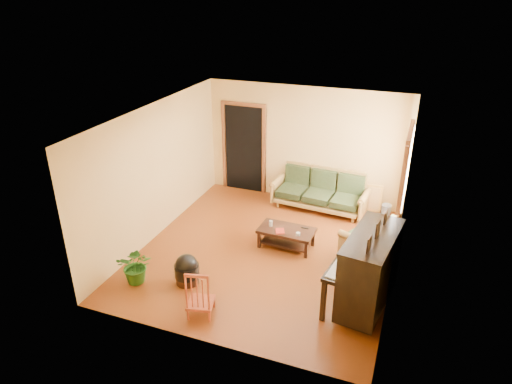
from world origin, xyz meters
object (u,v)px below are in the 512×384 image
at_px(sofa, 319,191).
at_px(ceramic_crock, 386,210).
at_px(armchair, 369,235).
at_px(footstool, 187,272).
at_px(potted_plant, 136,265).
at_px(piano, 369,272).
at_px(red_chair, 200,291).
at_px(coffee_table, 286,238).

relative_size(sofa, ceramic_crock, 7.97).
xyz_separation_m(armchair, ceramic_crock, (0.15, 1.75, -0.32)).
height_order(footstool, potted_plant, potted_plant).
height_order(piano, potted_plant, piano).
xyz_separation_m(sofa, piano, (1.46, -3.01, 0.20)).
xyz_separation_m(red_chair, ceramic_crock, (2.27, 4.25, -0.28)).
distance_m(sofa, ceramic_crock, 1.47).
bearing_deg(ceramic_crock, sofa, -172.36).
bearing_deg(potted_plant, sofa, 59.19).
bearing_deg(piano, potted_plant, -161.21).
xyz_separation_m(piano, red_chair, (-2.31, -1.05, -0.23)).
bearing_deg(armchair, ceramic_crock, 108.86).
bearing_deg(piano, sofa, 124.03).
bearing_deg(coffee_table, red_chair, -105.58).
xyz_separation_m(coffee_table, potted_plant, (-2.00, -1.94, 0.13)).
relative_size(sofa, piano, 1.42).
bearing_deg(red_chair, ceramic_crock, 47.88).
bearing_deg(coffee_table, ceramic_crock, 50.09).
distance_m(coffee_table, footstool, 2.06).
bearing_deg(armchair, sofa, 153.11).
height_order(sofa, armchair, armchair).
xyz_separation_m(armchair, red_chair, (-2.12, -2.49, -0.04)).
distance_m(footstool, ceramic_crock, 4.61).
xyz_separation_m(footstool, red_chair, (0.58, -0.63, 0.21)).
bearing_deg(coffee_table, armchair, 7.66).
bearing_deg(piano, coffee_table, 151.31).
xyz_separation_m(ceramic_crock, potted_plant, (-3.64, -3.89, 0.19)).
xyz_separation_m(piano, potted_plant, (-3.67, -0.69, -0.31)).
relative_size(red_chair, potted_plant, 1.27).
relative_size(piano, footstool, 3.49).
relative_size(piano, red_chair, 1.76).
relative_size(sofa, footstool, 4.97).
distance_m(piano, ceramic_crock, 3.24).
distance_m(armchair, footstool, 3.29).
height_order(ceramic_crock, potted_plant, potted_plant).
distance_m(piano, potted_plant, 3.75).
bearing_deg(footstool, piano, 8.30).
bearing_deg(piano, red_chair, -147.49).
height_order(armchair, ceramic_crock, armchair).
xyz_separation_m(armchair, footstool, (-2.69, -1.86, -0.25)).
height_order(armchair, footstool, armchair).
distance_m(coffee_table, armchair, 1.51).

